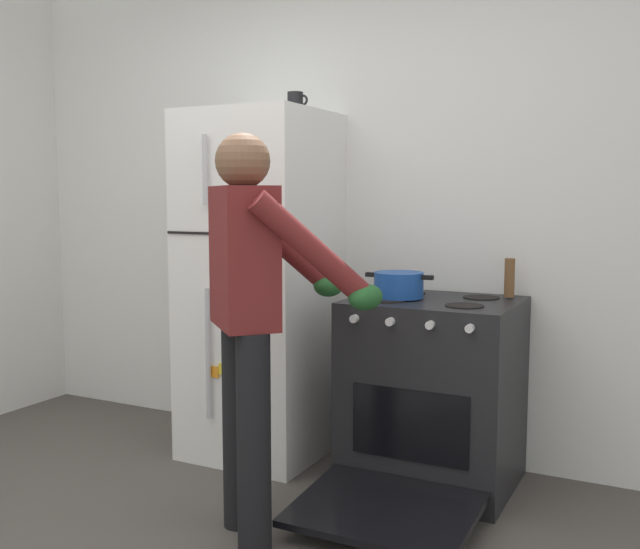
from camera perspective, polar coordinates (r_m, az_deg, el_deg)
The scene contains 7 objects.
kitchen_wall_back at distance 3.95m, azimuth 2.63°, elevation 6.02°, with size 6.00×0.10×2.70m, color white.
refrigerator at distance 3.81m, azimuth -4.65°, elevation -0.85°, with size 0.68×0.72×1.79m.
stove_range at distance 3.49m, azimuth 8.82°, elevation -9.34°, with size 0.76×1.20×0.89m.
person_cook at distance 2.81m, azimuth -5.21°, elevation -2.08°, with size 0.70×0.73×1.60m.
red_pot at distance 3.41m, azimuth 6.24°, elevation -0.81°, with size 0.33×0.23×0.12m.
coffee_mug at distance 3.76m, azimuth -1.93°, elevation 13.49°, with size 0.11×0.08×0.10m.
pepper_mill at distance 3.51m, azimuth 14.74°, elevation -0.25°, with size 0.05×0.05×0.18m, color brown.
Camera 1 is at (1.63, -1.64, 1.36)m, focal length 40.53 mm.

